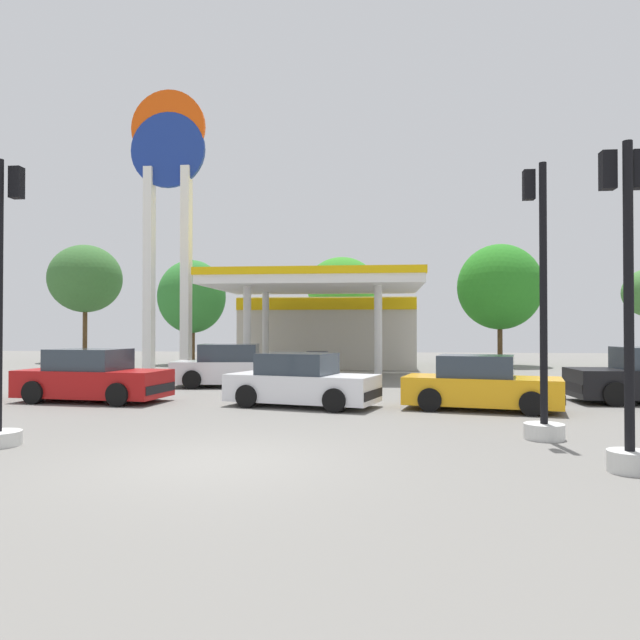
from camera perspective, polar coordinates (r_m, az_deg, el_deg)
ground_plane at (r=9.83m, az=-9.90°, el=-13.03°), size 90.00×90.00×0.00m
gas_station at (r=32.70m, az=0.86°, el=-0.63°), size 9.15×14.56×4.48m
station_pole_sign at (r=28.89m, az=-14.17°, el=11.20°), size 3.44×0.56×13.00m
car_2 at (r=22.03m, az=-8.24°, el=-4.45°), size 4.47×2.36×1.53m
car_3 at (r=16.14m, az=14.94°, el=-5.95°), size 4.17×2.47×1.40m
car_4 at (r=16.30m, az=-1.77°, el=-5.89°), size 4.29×2.70×1.43m
car_5 at (r=18.52m, az=-20.66°, el=-5.12°), size 4.39×2.32×1.50m
traffic_signal_0 at (r=9.88m, az=27.06°, el=-1.44°), size 0.65×0.67×4.82m
traffic_signal_1 at (r=12.17m, az=20.23°, el=-3.23°), size 0.74×0.74×5.23m
traffic_signal_2 at (r=12.22m, az=-28.00°, el=-2.00°), size 0.81×0.81×5.11m
tree_0 at (r=41.55m, az=-21.29°, el=3.64°), size 4.59×4.59×7.47m
tree_1 at (r=36.58m, az=-12.02°, el=2.16°), size 4.00×4.00×6.17m
tree_2 at (r=36.55m, az=2.07°, el=3.14°), size 4.26×4.26×6.43m
tree_3 at (r=35.75m, az=16.62°, el=3.01°), size 4.75×4.75×6.90m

